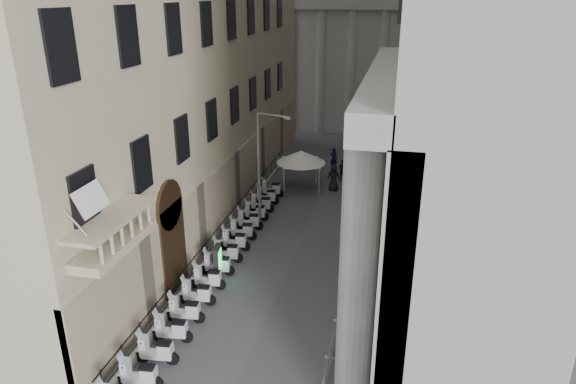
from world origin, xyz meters
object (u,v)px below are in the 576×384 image
at_px(info_kiosk, 218,263).
at_px(pedestrian_a, 334,159).
at_px(security_tent, 305,158).
at_px(street_lamp, 262,162).
at_px(pedestrian_b, 343,169).

bearing_deg(info_kiosk, pedestrian_a, 71.54).
xyz_separation_m(security_tent, info_kiosk, (-1.86, -13.25, -1.49)).
relative_size(security_tent, street_lamp, 0.50).
height_order(pedestrian_a, pedestrian_b, pedestrian_a).
height_order(info_kiosk, pedestrian_b, info_kiosk).
bearing_deg(security_tent, street_lamp, -101.03).
distance_m(security_tent, pedestrian_a, 5.59).
height_order(security_tent, street_lamp, street_lamp).
distance_m(pedestrian_a, pedestrian_b, 2.49).
height_order(street_lamp, pedestrian_a, street_lamp).
height_order(street_lamp, info_kiosk, street_lamp).
distance_m(security_tent, street_lamp, 7.04).
distance_m(info_kiosk, pedestrian_a, 18.73).
bearing_deg(info_kiosk, security_tent, 73.62).
distance_m(street_lamp, pedestrian_a, 12.62).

